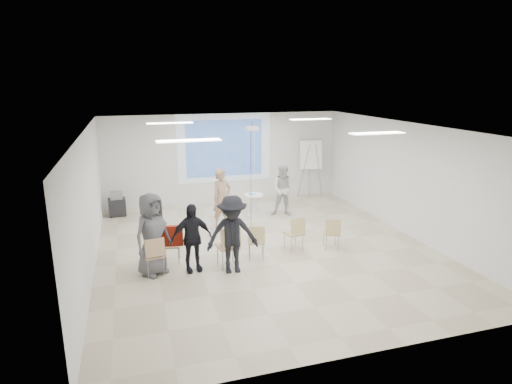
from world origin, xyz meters
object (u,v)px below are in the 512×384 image
object	(u,v)px
pedestal_table	(254,204)
audience_mid	(232,230)
chair_far_left	(154,253)
chair_center	(256,239)
av_cart	(117,205)
audience_outer	(152,229)
chair_left_mid	(171,243)
laptop	(228,244)
chair_left_inner	(229,244)
chair_right_inner	(295,231)
audience_left	(191,233)
player_left	(222,194)
chair_right_far	(332,231)
flipchart_easel	(311,154)
player_right	(284,187)

from	to	relation	value
pedestal_table	audience_mid	world-z (taller)	audience_mid
chair_far_left	chair_center	size ratio (longest dim) A/B	1.04
av_cart	audience_outer	bearing A→B (deg)	-83.50
chair_left_mid	audience_mid	bearing A→B (deg)	-24.23
pedestal_table	laptop	bearing A→B (deg)	-115.51
chair_left_inner	audience_mid	distance (m)	0.45
chair_right_inner	audience_outer	distance (m)	3.44
chair_far_left	chair_left_mid	distance (m)	0.67
audience_left	audience_mid	size ratio (longest dim) A/B	0.90
player_left	chair_right_far	xyz separation A→B (m)	(2.23, -2.41, -0.48)
chair_right_inner	chair_right_far	world-z (taller)	chair_right_inner
chair_far_left	flipchart_easel	xyz separation A→B (m)	(5.75, 4.94, 1.04)
laptop	audience_left	xyz separation A→B (m)	(-0.79, 0.00, 0.35)
chair_left_mid	laptop	distance (m)	1.29
audience_left	audience_mid	bearing A→B (deg)	-28.78
laptop	audience_outer	world-z (taller)	audience_outer
chair_far_left	chair_left_inner	xyz separation A→B (m)	(1.61, -0.08, 0.06)
player_right	audience_left	size ratio (longest dim) A/B	1.03
audience_mid	player_left	bearing A→B (deg)	85.46
laptop	av_cart	world-z (taller)	av_cart
audience_outer	audience_mid	bearing A→B (deg)	-50.03
chair_right_inner	player_right	bearing A→B (deg)	63.88
chair_left_mid	chair_right_far	size ratio (longest dim) A/B	1.05
pedestal_table	audience_outer	distance (m)	4.60
player_left	audience_left	xyz separation A→B (m)	(-1.25, -2.65, -0.08)
chair_right_inner	audience_outer	size ratio (longest dim) A/B	0.43
player_left	chair_far_left	size ratio (longest dim) A/B	2.20
audience_left	audience_outer	size ratio (longest dim) A/B	0.87
flipchart_easel	pedestal_table	bearing A→B (deg)	-136.36
audience_left	audience_outer	bearing A→B (deg)	165.78
player_left	audience_outer	xyz separation A→B (m)	(-2.07, -2.56, 0.05)
chair_far_left	chair_left_mid	world-z (taller)	chair_far_left
audience_left	player_left	bearing A→B (deg)	56.76
chair_right_far	audience_mid	world-z (taller)	audience_mid
flipchart_easel	laptop	bearing A→B (deg)	-118.28
pedestal_table	laptop	distance (m)	3.70
chair_right_far	flipchart_easel	world-z (taller)	flipchart_easel
chair_far_left	player_left	bearing A→B (deg)	42.60
chair_center	audience_mid	distance (m)	0.98
player_left	chair_left_inner	xyz separation A→B (m)	(-0.45, -2.76, -0.39)
player_left	chair_center	bearing A→B (deg)	-108.60
player_right	av_cart	bearing A→B (deg)	-171.22
chair_center	flipchart_easel	bearing A→B (deg)	67.31
chair_left_inner	flipchart_easel	xyz separation A→B (m)	(4.14, 5.02, 0.98)
chair_right_far	audience_outer	size ratio (longest dim) A/B	0.40
chair_far_left	audience_left	xyz separation A→B (m)	(0.81, 0.02, 0.36)
chair_far_left	chair_left_inner	bearing A→B (deg)	-12.85
chair_far_left	chair_right_far	distance (m)	4.29
audience_mid	flipchart_easel	xyz separation A→B (m)	(4.11, 5.23, 0.58)
chair_far_left	av_cart	xyz separation A→B (m)	(-0.83, 4.63, -0.16)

